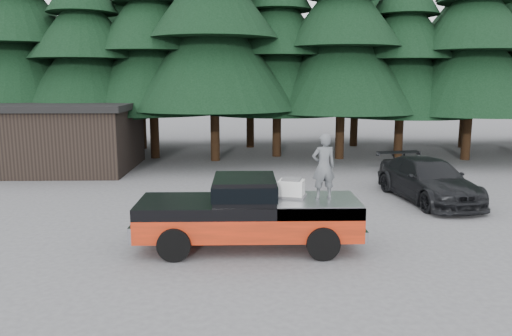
{
  "coord_description": "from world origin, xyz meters",
  "views": [
    {
      "loc": [
        0.64,
        -12.89,
        4.45
      ],
      "look_at": [
        0.93,
        0.0,
        2.15
      ],
      "focal_mm": 35.0,
      "sensor_mm": 36.0,
      "label": 1
    }
  ],
  "objects_px": {
    "parked_car": "(428,180)",
    "utility_building": "(51,136)",
    "man_on_bed": "(324,166)",
    "air_compressor": "(291,189)",
    "pickup_truck": "(248,223)"
  },
  "relations": [
    {
      "from": "man_on_bed",
      "to": "utility_building",
      "type": "height_order",
      "value": "utility_building"
    },
    {
      "from": "air_compressor",
      "to": "man_on_bed",
      "type": "height_order",
      "value": "man_on_bed"
    },
    {
      "from": "pickup_truck",
      "to": "air_compressor",
      "type": "xyz_separation_m",
      "value": [
        1.16,
        0.18,
        0.89
      ]
    },
    {
      "from": "utility_building",
      "to": "parked_car",
      "type": "bearing_deg",
      "value": -22.89
    },
    {
      "from": "air_compressor",
      "to": "man_on_bed",
      "type": "xyz_separation_m",
      "value": [
        0.82,
        -0.18,
        0.64
      ]
    },
    {
      "from": "parked_car",
      "to": "utility_building",
      "type": "relative_size",
      "value": 0.64
    },
    {
      "from": "air_compressor",
      "to": "utility_building",
      "type": "distance_m",
      "value": 16.11
    },
    {
      "from": "pickup_truck",
      "to": "air_compressor",
      "type": "height_order",
      "value": "air_compressor"
    },
    {
      "from": "air_compressor",
      "to": "pickup_truck",
      "type": "bearing_deg",
      "value": -155.37
    },
    {
      "from": "man_on_bed",
      "to": "utility_building",
      "type": "relative_size",
      "value": 0.21
    },
    {
      "from": "pickup_truck",
      "to": "man_on_bed",
      "type": "height_order",
      "value": "man_on_bed"
    },
    {
      "from": "air_compressor",
      "to": "man_on_bed",
      "type": "bearing_deg",
      "value": 3.49
    },
    {
      "from": "air_compressor",
      "to": "parked_car",
      "type": "relative_size",
      "value": 0.12
    },
    {
      "from": "pickup_truck",
      "to": "air_compressor",
      "type": "relative_size",
      "value": 9.22
    },
    {
      "from": "man_on_bed",
      "to": "utility_building",
      "type": "xyz_separation_m",
      "value": [
        -11.7,
        12.06,
        -0.53
      ]
    }
  ]
}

